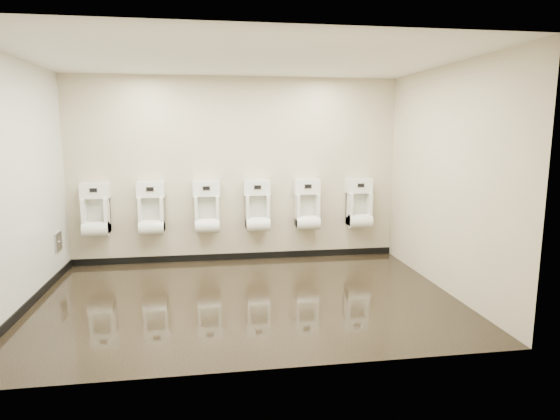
# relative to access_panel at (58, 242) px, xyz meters

# --- Properties ---
(ground) EXTENTS (5.00, 3.50, 0.00)m
(ground) POSITION_rel_access_panel_xyz_m (2.48, -1.20, -0.50)
(ground) COLOR black
(ground) RESTS_ON ground
(ceiling) EXTENTS (5.00, 3.50, 0.00)m
(ceiling) POSITION_rel_access_panel_xyz_m (2.48, -1.20, 2.30)
(ceiling) COLOR white
(back_wall) EXTENTS (5.00, 0.02, 2.80)m
(back_wall) POSITION_rel_access_panel_xyz_m (2.48, 0.55, 0.90)
(back_wall) COLOR beige
(back_wall) RESTS_ON ground
(front_wall) EXTENTS (5.00, 0.02, 2.80)m
(front_wall) POSITION_rel_access_panel_xyz_m (2.48, -2.95, 0.90)
(front_wall) COLOR beige
(front_wall) RESTS_ON ground
(left_wall) EXTENTS (0.02, 3.50, 2.80)m
(left_wall) POSITION_rel_access_panel_xyz_m (-0.02, -1.20, 0.90)
(left_wall) COLOR beige
(left_wall) RESTS_ON ground
(right_wall) EXTENTS (0.02, 3.50, 2.80)m
(right_wall) POSITION_rel_access_panel_xyz_m (4.98, -1.20, 0.90)
(right_wall) COLOR beige
(right_wall) RESTS_ON ground
(tile_overlay_left) EXTENTS (0.01, 3.50, 2.80)m
(tile_overlay_left) POSITION_rel_access_panel_xyz_m (-0.01, -1.20, 0.90)
(tile_overlay_left) COLOR white
(tile_overlay_left) RESTS_ON ground
(skirting_back) EXTENTS (5.00, 0.02, 0.10)m
(skirting_back) POSITION_rel_access_panel_xyz_m (2.48, 0.54, -0.45)
(skirting_back) COLOR black
(skirting_back) RESTS_ON ground
(skirting_left) EXTENTS (0.02, 3.50, 0.10)m
(skirting_left) POSITION_rel_access_panel_xyz_m (-0.01, -1.20, -0.45)
(skirting_left) COLOR black
(skirting_left) RESTS_ON ground
(access_panel) EXTENTS (0.04, 0.25, 0.25)m
(access_panel) POSITION_rel_access_panel_xyz_m (0.00, 0.00, 0.00)
(access_panel) COLOR #9E9EA3
(access_panel) RESTS_ON left_wall
(urinal_0) EXTENTS (0.41, 0.31, 0.77)m
(urinal_0) POSITION_rel_access_panel_xyz_m (0.42, 0.41, 0.31)
(urinal_0) COLOR white
(urinal_0) RESTS_ON back_wall
(urinal_1) EXTENTS (0.41, 0.31, 0.77)m
(urinal_1) POSITION_rel_access_panel_xyz_m (1.21, 0.41, 0.31)
(urinal_1) COLOR white
(urinal_1) RESTS_ON back_wall
(urinal_2) EXTENTS (0.41, 0.31, 0.77)m
(urinal_2) POSITION_rel_access_panel_xyz_m (2.02, 0.41, 0.31)
(urinal_2) COLOR white
(urinal_2) RESTS_ON back_wall
(urinal_3) EXTENTS (0.41, 0.31, 0.77)m
(urinal_3) POSITION_rel_access_panel_xyz_m (2.78, 0.41, 0.31)
(urinal_3) COLOR white
(urinal_3) RESTS_ON back_wall
(urinal_4) EXTENTS (0.41, 0.31, 0.77)m
(urinal_4) POSITION_rel_access_panel_xyz_m (3.56, 0.41, 0.31)
(urinal_4) COLOR white
(urinal_4) RESTS_ON back_wall
(urinal_5) EXTENTS (0.41, 0.31, 0.77)m
(urinal_5) POSITION_rel_access_panel_xyz_m (4.40, 0.41, 0.31)
(urinal_5) COLOR white
(urinal_5) RESTS_ON back_wall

